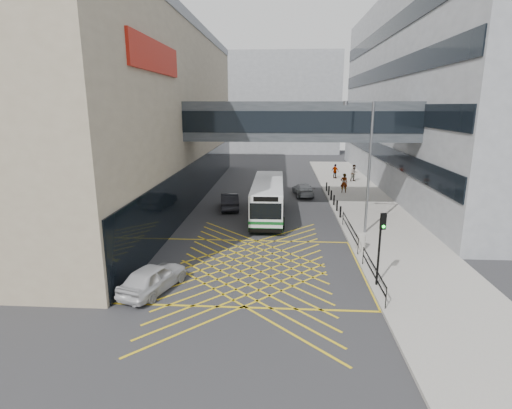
% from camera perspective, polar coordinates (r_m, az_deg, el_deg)
% --- Properties ---
extents(ground, '(120.00, 120.00, 0.00)m').
position_cam_1_polar(ground, '(22.32, -0.66, -8.99)').
color(ground, '#333335').
extents(building_whsmith, '(24.17, 42.00, 16.00)m').
position_cam_1_polar(building_whsmith, '(41.39, -25.09, 11.72)').
color(building_whsmith, tan).
rests_on(building_whsmith, ground).
extents(building_right, '(24.09, 44.00, 20.00)m').
position_cam_1_polar(building_right, '(49.84, 31.33, 13.51)').
color(building_right, gray).
rests_on(building_right, ground).
extents(building_far, '(28.00, 16.00, 18.00)m').
position_cam_1_polar(building_far, '(80.57, 1.13, 14.20)').
color(building_far, gray).
rests_on(building_far, ground).
extents(skybridge, '(20.00, 4.10, 3.00)m').
position_cam_1_polar(skybridge, '(32.55, 6.31, 11.77)').
color(skybridge, '#393E43').
rests_on(skybridge, ground).
extents(pavement, '(6.00, 54.00, 0.16)m').
position_cam_1_polar(pavement, '(37.28, 15.05, 0.11)').
color(pavement, '#A59F97').
rests_on(pavement, ground).
extents(box_junction, '(12.00, 9.00, 0.01)m').
position_cam_1_polar(box_junction, '(22.32, -0.66, -8.98)').
color(box_junction, gold).
rests_on(box_junction, ground).
extents(bus, '(2.63, 10.32, 2.89)m').
position_cam_1_polar(bus, '(31.85, 1.72, 0.99)').
color(bus, silver).
rests_on(bus, ground).
extents(car_white, '(3.08, 4.70, 1.39)m').
position_cam_1_polar(car_white, '(20.07, -14.48, -10.05)').
color(car_white, '#BEBDBF').
rests_on(car_white, ground).
extents(car_dark, '(2.40, 4.65, 1.39)m').
position_cam_1_polar(car_dark, '(34.46, -3.79, 0.51)').
color(car_dark, black).
rests_on(car_dark, ground).
extents(car_silver, '(2.24, 4.33, 1.29)m').
position_cam_1_polar(car_silver, '(39.74, 6.75, 2.19)').
color(car_silver, gray).
rests_on(car_silver, ground).
extents(traffic_light, '(0.28, 0.44, 3.69)m').
position_cam_1_polar(traffic_light, '(19.90, 17.40, -4.71)').
color(traffic_light, black).
rests_on(traffic_light, pavement).
extents(street_lamp, '(2.01, 0.58, 8.84)m').
position_cam_1_polar(street_lamp, '(27.67, 15.53, 6.18)').
color(street_lamp, slate).
rests_on(street_lamp, pavement).
extents(litter_bin, '(0.57, 0.57, 0.99)m').
position_cam_1_polar(litter_bin, '(25.20, 14.76, -5.15)').
color(litter_bin, '#ADA89E').
rests_on(litter_bin, pavement).
extents(kerb_railings, '(0.05, 12.54, 1.00)m').
position_cam_1_polar(kerb_railings, '(24.05, 14.51, -5.49)').
color(kerb_railings, black).
rests_on(kerb_railings, pavement).
extents(bollards, '(0.14, 10.14, 0.90)m').
position_cam_1_polar(bollards, '(36.71, 10.89, 0.99)').
color(bollards, black).
rests_on(bollards, pavement).
extents(pedestrian_a, '(0.79, 0.57, 1.94)m').
position_cam_1_polar(pedestrian_a, '(41.05, 12.46, 3.02)').
color(pedestrian_a, gray).
rests_on(pedestrian_a, pavement).
extents(pedestrian_b, '(1.09, 0.97, 1.93)m').
position_cam_1_polar(pedestrian_b, '(47.45, 13.85, 4.39)').
color(pedestrian_b, gray).
rests_on(pedestrian_b, pavement).
extents(pedestrian_c, '(1.07, 1.04, 1.71)m').
position_cam_1_polar(pedestrian_c, '(48.95, 11.24, 4.68)').
color(pedestrian_c, gray).
rests_on(pedestrian_c, pavement).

